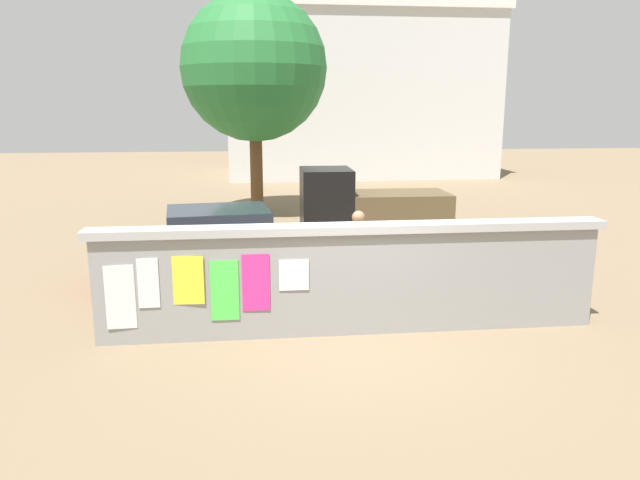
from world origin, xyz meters
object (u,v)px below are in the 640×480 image
(tree_roadside, at_px, (254,68))
(person_walking, at_px, (358,248))
(auto_rickshaw_truck, at_px, (366,207))
(car_parked, at_px, (211,243))
(motorcycle, at_px, (438,261))

(tree_roadside, bearing_deg, person_walking, -80.18)
(auto_rickshaw_truck, xyz_separation_m, car_parked, (-3.58, -2.85, -0.17))
(tree_roadside, bearing_deg, car_parked, -97.52)
(motorcycle, xyz_separation_m, tree_roadside, (-3.29, 8.15, 3.97))
(auto_rickshaw_truck, bearing_deg, person_walking, -102.58)
(person_walking, bearing_deg, motorcycle, 29.60)
(car_parked, xyz_separation_m, tree_roadside, (0.97, 7.33, 3.71))
(auto_rickshaw_truck, bearing_deg, car_parked, -141.46)
(auto_rickshaw_truck, distance_m, person_walking, 4.76)
(person_walking, xyz_separation_m, tree_roadside, (-1.58, 9.12, 3.45))
(car_parked, relative_size, person_walking, 2.45)
(car_parked, distance_m, tree_roadside, 8.27)
(car_parked, height_order, person_walking, person_walking)
(auto_rickshaw_truck, distance_m, tree_roadside, 6.28)
(car_parked, height_order, motorcycle, car_parked)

